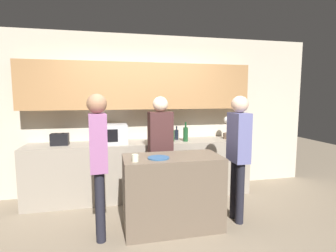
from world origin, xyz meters
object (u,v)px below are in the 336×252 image
bottle_2 (186,134)px  person_left (238,148)px  microwave (111,134)px  toaster (60,139)px  bottle_1 (177,134)px  plate_on_island (159,158)px  person_right (160,143)px  bottle_0 (172,135)px  person_center (98,154)px  cup_0 (135,158)px  potted_plant (227,128)px

bottle_2 → person_left: size_ratio=0.19×
person_left → microwave: bearing=55.8°
toaster → bottle_1: (1.87, 0.11, -0.00)m
person_left → bottle_2: bearing=22.3°
bottle_1 → person_left: (0.51, -1.24, -0.01)m
plate_on_island → person_right: person_right is taller
bottle_0 → person_right: (-0.31, -0.53, -0.03)m
microwave → plate_on_island: 1.32m
plate_on_island → person_left: person_left is taller
plate_on_island → person_center: 0.70m
bottle_2 → cup_0: bearing=-128.6°
toaster → person_right: size_ratio=0.16×
microwave → bottle_0: 1.01m
cup_0 → person_left: 1.37m
toaster → bottle_0: (1.77, -0.03, 0.01)m
bottle_2 → toaster: bearing=177.2°
bottle_0 → person_right: size_ratio=0.16×
potted_plant → bottle_2: bearing=-173.1°
bottle_2 → person_center: size_ratio=0.19×
microwave → person_right: (0.70, -0.56, -0.08)m
bottle_0 → person_left: (0.62, -1.11, -0.02)m
cup_0 → bottle_2: bearing=51.4°
toaster → cup_0: size_ratio=3.09×
bottle_1 → bottle_0: bearing=-128.4°
bottle_0 → person_center: bearing=-134.7°
potted_plant → bottle_0: size_ratio=1.52×
toaster → person_center: 1.34m
bottle_1 → person_right: (-0.41, -0.66, -0.02)m
toaster → person_right: person_right is taller
bottle_2 → cup_0: bottle_2 is taller
bottle_1 → cup_0: size_ratio=2.80×
bottle_0 → plate_on_island: size_ratio=1.00×
bottle_1 → person_center: 1.81m
bottle_2 → person_right: (-0.52, -0.46, -0.05)m
bottle_2 → cup_0: (-0.95, -1.19, -0.07)m
bottle_1 → bottle_2: 0.23m
toaster → bottle_0: bottle_0 is taller
bottle_1 → plate_on_island: bearing=-113.4°
microwave → bottle_0: bearing=-1.7°
potted_plant → bottle_0: 1.01m
potted_plant → person_left: 1.21m
microwave → person_center: person_center is taller
microwave → potted_plant: 2.00m
potted_plant → plate_on_island: (-1.46, -1.20, -0.18)m
person_center → bottle_2: bearing=124.5°
toaster → bottle_2: size_ratio=0.81×
cup_0 → person_left: bearing=6.3°
potted_plant → bottle_2: size_ratio=1.22×
plate_on_island → cup_0: size_ratio=3.09×
bottle_2 → cup_0: 1.53m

